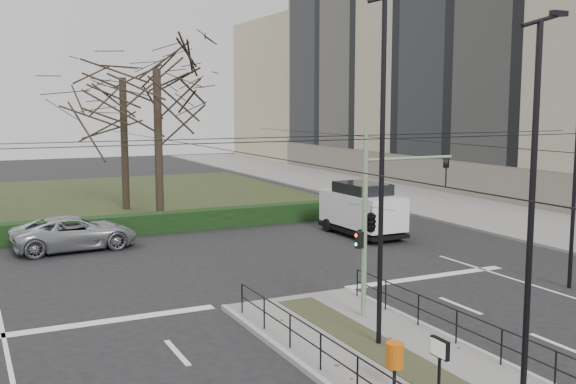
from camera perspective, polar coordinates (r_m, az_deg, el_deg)
name	(u,v)px	position (r m, az deg, el deg)	size (l,w,h in m)	color
ground	(371,349)	(18.44, 7.04, -13.05)	(140.00, 140.00, 0.00)	black
median_island	(430,381)	(16.53, 11.95, -15.38)	(4.40, 15.00, 0.14)	slate
sidewalk_east	(417,200)	(46.09, 10.90, -0.65)	(8.00, 90.00, 0.14)	slate
park	(23,203)	(47.00, -21.52, -0.91)	(38.00, 26.00, 0.10)	#262F17
hedge	(47,231)	(33.75, -19.69, -3.15)	(38.00, 1.00, 1.00)	black
apartment_block	(514,51)	(53.80, 18.57, 11.26)	(13.09, 52.10, 21.64)	#C4B58D
median_railing	(434,345)	(16.13, 12.26, -12.52)	(4.14, 13.24, 0.92)	black
catenary	(341,213)	(18.90, 4.53, -1.77)	(20.00, 34.00, 6.00)	black
traffic_light	(373,218)	(20.04, 7.22, -2.22)	(3.45, 1.98, 5.08)	gray
litter_bin	(395,356)	(15.57, 9.03, -13.54)	(0.41, 0.41, 1.04)	black
info_panel	(439,359)	(13.53, 12.69, -13.62)	(0.11, 0.49, 1.88)	black
streetlamp_median_near	(531,228)	(13.09, 19.90, -2.92)	(0.66, 0.14, 7.95)	black
streetlamp_median_far	(382,169)	(17.42, 8.00, 1.94)	(0.76, 0.16, 9.14)	black
parked_car_fourth	(75,233)	(31.48, -17.60, -3.32)	(2.51, 5.44, 1.51)	#95979C
white_van	(362,208)	(33.39, 6.29, -1.37)	(2.34, 5.04, 2.62)	silver
bare_tree_center	(123,87)	(41.86, -13.82, 8.61)	(8.24, 8.24, 10.54)	black
bare_tree_near	(157,80)	(36.92, -11.05, 9.31)	(6.53, 6.53, 10.96)	black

